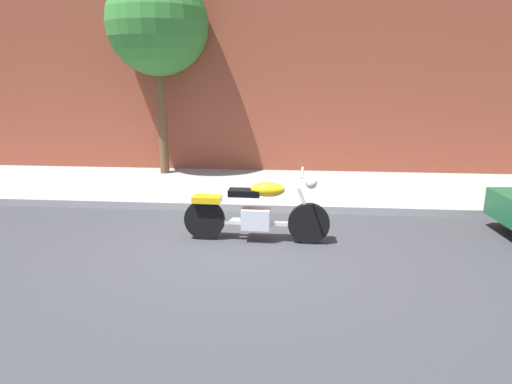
{
  "coord_description": "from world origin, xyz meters",
  "views": [
    {
      "loc": [
        0.86,
        -6.42,
        2.57
      ],
      "look_at": [
        0.3,
        0.21,
        0.8
      ],
      "focal_mm": 31.62,
      "sensor_mm": 36.0,
      "label": 1
    }
  ],
  "objects": [
    {
      "name": "building_facade",
      "position": [
        0.0,
        5.14,
        3.58
      ],
      "size": [
        21.01,
        0.5,
        7.17
      ],
      "primitive_type": "cube",
      "color": "brown",
      "rests_on": "ground"
    },
    {
      "name": "motorcycle",
      "position": [
        0.29,
        0.22,
        0.47
      ],
      "size": [
        2.28,
        0.7,
        1.14
      ],
      "color": "black",
      "rests_on": "ground"
    },
    {
      "name": "ground_plane",
      "position": [
        0.0,
        0.0,
        0.0
      ],
      "size": [
        60.0,
        60.0,
        0.0
      ],
      "primitive_type": "plane",
      "color": "#38383D"
    },
    {
      "name": "street_tree",
      "position": [
        -2.34,
        4.35,
        3.63
      ],
      "size": [
        2.36,
        2.36,
        4.83
      ],
      "color": "brown",
      "rests_on": "ground"
    },
    {
      "name": "sidewalk",
      "position": [
        0.0,
        3.3,
        0.07
      ],
      "size": [
        21.01,
        3.18,
        0.14
      ],
      "primitive_type": "cube",
      "color": "#949494",
      "rests_on": "ground"
    }
  ]
}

